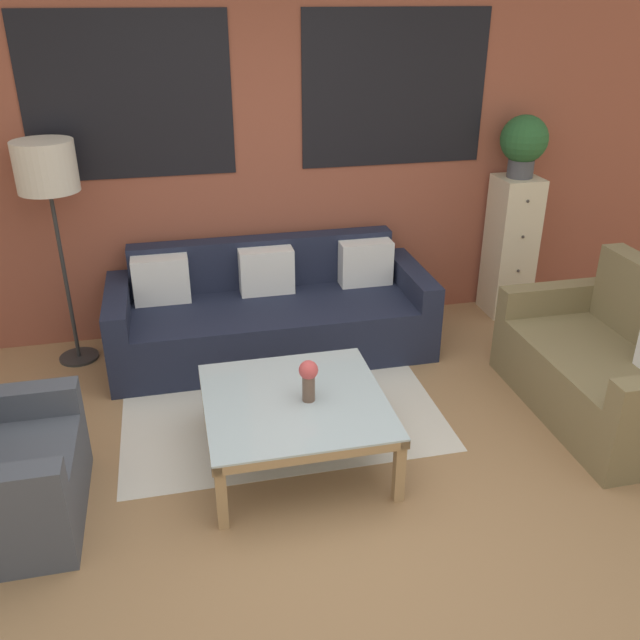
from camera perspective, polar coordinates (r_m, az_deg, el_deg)
The scene contains 10 objects.
ground_plane at distance 3.61m, azimuth 2.58°, elevation -16.65°, with size 16.00×16.00×0.00m, color #9E754C.
wall_back_brick at distance 5.16m, azimuth -4.41°, elevation 14.26°, with size 8.40×0.09×2.80m.
rug at distance 4.51m, azimuth -3.52°, elevation -6.92°, with size 2.00×1.54×0.00m.
couch_dark at distance 5.04m, azimuth -4.16°, elevation 0.47°, with size 2.32×0.88×0.78m.
settee_vintage at distance 4.63m, azimuth 23.33°, elevation -3.78°, with size 0.80×1.41×0.92m.
coffee_table at distance 3.81m, azimuth -2.12°, elevation -7.34°, with size 1.00×1.00×0.41m.
floor_lamp at distance 4.85m, azimuth -22.01°, elevation 11.28°, with size 0.40×0.40×1.59m.
drawer_cabinet at distance 5.76m, azimuth 15.73°, elevation 5.96°, with size 0.33×0.36×1.14m.
potted_plant at distance 5.54m, azimuth 16.79°, elevation 14.14°, with size 0.36×0.36×0.47m.
flower_vase at distance 3.70m, azimuth -0.97°, elevation -4.83°, with size 0.11×0.11×0.24m.
Camera 1 is at (-0.74, -2.56, 2.44)m, focal length 38.00 mm.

